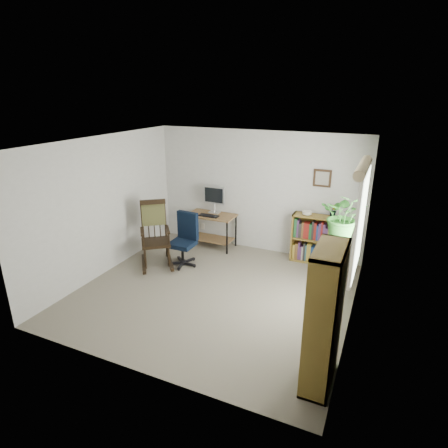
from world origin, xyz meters
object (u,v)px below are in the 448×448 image
at_px(rocking_chair, 155,234).
at_px(low_bookshelf, 315,239).
at_px(desk, 212,231).
at_px(office_chair, 182,240).
at_px(tall_bookshelf, 324,318).

bearing_deg(rocking_chair, low_bookshelf, -10.90).
xyz_separation_m(desk, office_chair, (-0.11, -1.01, 0.15)).
bearing_deg(low_bookshelf, tall_bookshelf, -77.65).
distance_m(rocking_chair, low_bookshelf, 2.98).
xyz_separation_m(desk, low_bookshelf, (2.11, 0.12, 0.11)).
relative_size(rocking_chair, tall_bookshelf, 0.75).
relative_size(low_bookshelf, tall_bookshelf, 0.57).
bearing_deg(office_chair, desk, 88.73).
height_order(desk, low_bookshelf, low_bookshelf).
bearing_deg(low_bookshelf, office_chair, -152.94).
height_order(low_bookshelf, tall_bookshelf, tall_bookshelf).
height_order(office_chair, low_bookshelf, office_chair).
distance_m(office_chair, low_bookshelf, 2.49).
height_order(desk, office_chair, office_chair).
distance_m(low_bookshelf, tall_bookshelf, 3.19).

